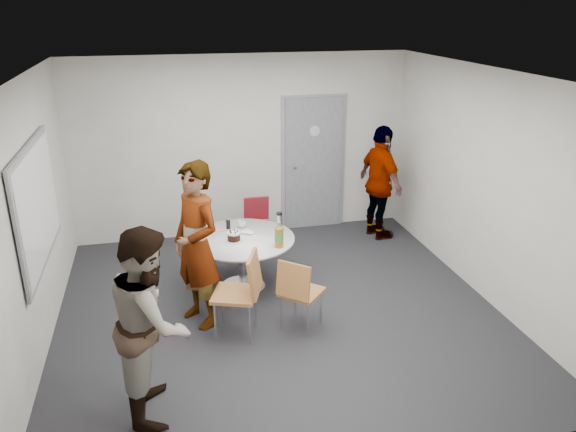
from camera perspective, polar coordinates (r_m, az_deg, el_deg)
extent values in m
plane|color=#242327|center=(6.65, -0.93, -9.57)|extent=(5.00, 5.00, 0.00)
plane|color=silver|center=(5.77, -1.09, 14.20)|extent=(5.00, 5.00, 0.00)
plane|color=#B4B2AB|center=(8.44, -4.67, 6.99)|extent=(5.00, 0.00, 5.00)
plane|color=#B4B2AB|center=(6.09, -24.63, -0.48)|extent=(0.00, 5.00, 5.00)
plane|color=#B4B2AB|center=(7.02, 19.38, 2.95)|extent=(0.00, 5.00, 5.00)
plane|color=#B4B2AB|center=(3.90, 7.02, -10.60)|extent=(5.00, 0.00, 5.00)
cube|color=slate|center=(8.72, 2.61, 5.29)|extent=(0.90, 0.05, 2.05)
cube|color=gray|center=(8.74, 2.57, 5.33)|extent=(1.02, 0.04, 2.12)
cylinder|color=#B2BFC6|center=(8.56, 2.72, 8.62)|extent=(0.16, 0.01, 0.16)
cylinder|color=silver|center=(8.59, 0.66, 5.02)|extent=(0.04, 0.14, 0.04)
cube|color=gray|center=(6.24, -24.14, 1.05)|extent=(0.03, 1.90, 1.25)
cube|color=white|center=(6.24, -23.96, 1.07)|extent=(0.01, 1.78, 1.13)
cylinder|color=silver|center=(6.89, -4.74, -2.32)|extent=(1.30, 1.30, 0.03)
cylinder|color=silver|center=(7.03, -4.66, -4.79)|extent=(0.09, 0.09, 0.63)
cylinder|color=silver|center=(7.17, -4.59, -7.11)|extent=(0.56, 0.56, 0.02)
cylinder|color=silver|center=(6.80, -5.52, -2.49)|extent=(0.21, 0.21, 0.01)
cylinder|color=black|center=(6.79, -5.53, -2.14)|extent=(0.15, 0.15, 0.08)
cylinder|color=white|center=(6.77, -5.55, -1.73)|extent=(0.16, 0.16, 0.02)
cylinder|color=olive|center=(6.56, -0.91, -2.21)|extent=(0.10, 0.10, 0.24)
cylinder|color=#3D8A37|center=(6.56, -0.91, -2.13)|extent=(0.11, 0.11, 0.09)
cone|color=olive|center=(6.51, -0.92, -1.05)|extent=(0.10, 0.10, 0.05)
cylinder|color=#4C9242|center=(6.49, -0.92, -0.74)|extent=(0.04, 0.04, 0.02)
imported|color=white|center=(7.19, -4.73, -0.80)|extent=(0.15, 0.15, 0.09)
cylinder|color=black|center=(7.15, -6.09, -0.79)|extent=(0.06, 0.06, 0.13)
cylinder|color=silver|center=(7.08, -0.88, -0.61)|extent=(0.07, 0.07, 0.19)
cylinder|color=black|center=(7.04, -0.89, 0.23)|extent=(0.08, 0.08, 0.03)
cube|color=pink|center=(7.10, -7.00, -1.47)|extent=(0.13, 0.09, 0.02)
ellipsoid|color=white|center=(6.99, -4.14, -1.67)|extent=(0.20, 0.20, 0.03)
cube|color=brown|center=(6.01, -5.40, -7.91)|extent=(0.58, 0.58, 0.04)
cube|color=brown|center=(5.86, -3.41, -5.92)|extent=(0.24, 0.44, 0.43)
cylinder|color=silver|center=(6.32, -6.64, -8.93)|extent=(0.02, 0.02, 0.49)
cylinder|color=silver|center=(6.02, -7.42, -10.65)|extent=(0.02, 0.02, 0.49)
cylinder|color=silver|center=(6.26, -3.32, -9.17)|extent=(0.02, 0.02, 0.49)
cylinder|color=silver|center=(5.95, -3.92, -10.93)|extent=(0.02, 0.02, 0.49)
cube|color=brown|center=(6.14, 1.40, -7.72)|extent=(0.57, 0.57, 0.03)
cube|color=brown|center=(5.89, 0.54, -6.62)|extent=(0.34, 0.32, 0.38)
cylinder|color=silver|center=(6.31, 3.41, -9.15)|extent=(0.02, 0.02, 0.43)
cylinder|color=silver|center=(6.44, 0.77, -8.45)|extent=(0.02, 0.02, 0.43)
cylinder|color=silver|center=(6.06, 2.04, -10.51)|extent=(0.02, 0.02, 0.43)
cylinder|color=silver|center=(6.20, -0.69, -9.75)|extent=(0.02, 0.02, 0.43)
cube|color=maroon|center=(7.94, -3.01, -1.07)|extent=(0.39, 0.39, 0.03)
cube|color=maroon|center=(8.03, -3.24, 0.77)|extent=(0.36, 0.09, 0.36)
cylinder|color=silver|center=(7.86, -3.91, -2.93)|extent=(0.02, 0.02, 0.40)
cylinder|color=silver|center=(7.90, -1.72, -2.75)|extent=(0.02, 0.02, 0.40)
cylinder|color=silver|center=(8.14, -4.21, -2.07)|extent=(0.02, 0.02, 0.40)
cylinder|color=silver|center=(8.18, -2.10, -1.90)|extent=(0.02, 0.02, 0.40)
imported|color=#A5C6EA|center=(6.11, -9.26, -2.98)|extent=(0.72, 0.81, 1.86)
imported|color=white|center=(4.95, -13.74, -10.38)|extent=(0.69, 0.86, 1.71)
imported|color=black|center=(8.45, 9.37, 3.33)|extent=(0.60, 1.07, 1.72)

